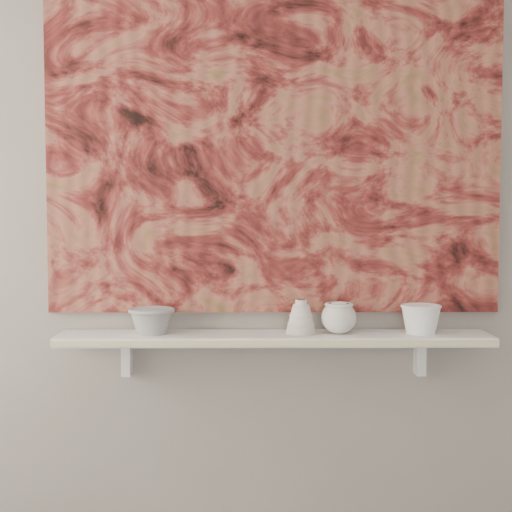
{
  "coord_description": "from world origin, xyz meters",
  "views": [
    {
      "loc": [
        -0.08,
        -0.78,
        1.32
      ],
      "look_at": [
        -0.06,
        1.49,
        1.18
      ],
      "focal_mm": 50.0,
      "sensor_mm": 36.0,
      "label": 1
    }
  ],
  "objects_px": {
    "shelf": "(274,338)",
    "bell_vessel": "(301,317)",
    "bowl_grey": "(152,321)",
    "cup_cream": "(339,318)",
    "bowl_white": "(421,319)",
    "painting": "(274,147)"
  },
  "relations": [
    {
      "from": "bowl_grey",
      "to": "bell_vessel",
      "type": "distance_m",
      "value": 0.48
    },
    {
      "from": "shelf",
      "to": "bowl_grey",
      "type": "distance_m",
      "value": 0.4
    },
    {
      "from": "cup_cream",
      "to": "bell_vessel",
      "type": "relative_size",
      "value": 1.03
    },
    {
      "from": "painting",
      "to": "bowl_white",
      "type": "height_order",
      "value": "painting"
    },
    {
      "from": "bell_vessel",
      "to": "bowl_white",
      "type": "bearing_deg",
      "value": 0.0
    },
    {
      "from": "shelf",
      "to": "cup_cream",
      "type": "relative_size",
      "value": 12.23
    },
    {
      "from": "bell_vessel",
      "to": "painting",
      "type": "bearing_deg",
      "value": 137.03
    },
    {
      "from": "painting",
      "to": "bowl_white",
      "type": "relative_size",
      "value": 11.44
    },
    {
      "from": "shelf",
      "to": "bell_vessel",
      "type": "height_order",
      "value": "bell_vessel"
    },
    {
      "from": "shelf",
      "to": "bowl_grey",
      "type": "xyz_separation_m",
      "value": [
        -0.4,
        0.0,
        0.06
      ]
    },
    {
      "from": "shelf",
      "to": "bell_vessel",
      "type": "distance_m",
      "value": 0.11
    },
    {
      "from": "bowl_grey",
      "to": "bowl_white",
      "type": "height_order",
      "value": "bowl_white"
    },
    {
      "from": "shelf",
      "to": "cup_cream",
      "type": "distance_m",
      "value": 0.22
    },
    {
      "from": "painting",
      "to": "shelf",
      "type": "bearing_deg",
      "value": -90.0
    },
    {
      "from": "bell_vessel",
      "to": "bowl_white",
      "type": "relative_size",
      "value": 0.85
    },
    {
      "from": "painting",
      "to": "bowl_grey",
      "type": "height_order",
      "value": "painting"
    },
    {
      "from": "bowl_grey",
      "to": "bowl_white",
      "type": "xyz_separation_m",
      "value": [
        0.87,
        0.0,
        0.0
      ]
    },
    {
      "from": "painting",
      "to": "bowl_grey",
      "type": "distance_m",
      "value": 0.7
    },
    {
      "from": "painting",
      "to": "bowl_white",
      "type": "xyz_separation_m",
      "value": [
        0.48,
        -0.08,
        -0.56
      ]
    },
    {
      "from": "bowl_white",
      "to": "painting",
      "type": "bearing_deg",
      "value": 170.41
    },
    {
      "from": "cup_cream",
      "to": "bell_vessel",
      "type": "bearing_deg",
      "value": 180.0
    },
    {
      "from": "bell_vessel",
      "to": "bowl_white",
      "type": "xyz_separation_m",
      "value": [
        0.39,
        0.0,
        -0.01
      ]
    }
  ]
}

